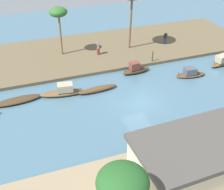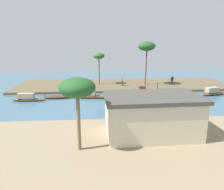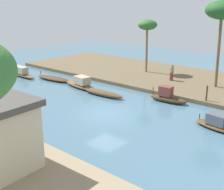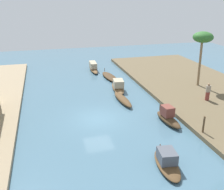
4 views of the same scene
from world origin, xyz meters
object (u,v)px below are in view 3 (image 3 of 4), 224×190
at_px(sampan_with_red_awning, 54,78).
at_px(sampan_near_left_bank, 81,84).
at_px(person_on_near_bank, 172,74).
at_px(palm_tree_left_far, 147,26).
at_px(palm_tree_left_near, 223,11).
at_px(sampan_downstream_large, 167,97).
at_px(sampan_upstream_small, 21,73).
at_px(sampan_with_tall_canopy, 218,124).
at_px(sampan_midstream, 104,93).
at_px(mooring_post, 207,93).

bearing_deg(sampan_with_red_awning, sampan_near_left_bank, 172.50).
distance_m(person_on_near_bank, palm_tree_left_far, 6.45).
relative_size(palm_tree_left_near, palm_tree_left_far, 1.34).
height_order(sampan_downstream_large, person_on_near_bank, person_on_near_bank).
height_order(sampan_upstream_small, sampan_near_left_bank, sampan_near_left_bank).
bearing_deg(sampan_near_left_bank, person_on_near_bank, -121.60).
height_order(sampan_with_red_awning, sampan_with_tall_canopy, sampan_with_tall_canopy).
distance_m(sampan_near_left_bank, palm_tree_left_near, 14.84).
distance_m(sampan_midstream, mooring_post, 8.98).
distance_m(sampan_midstream, palm_tree_left_near, 13.04).
xyz_separation_m(sampan_with_red_awning, palm_tree_left_far, (-6.29, -8.72, 5.41)).
bearing_deg(sampan_with_tall_canopy, sampan_downstream_large, -19.32).
relative_size(sampan_midstream, palm_tree_left_near, 0.53).
bearing_deg(sampan_upstream_small, palm_tree_left_far, -134.19).
bearing_deg(sampan_upstream_small, sampan_near_left_bank, -170.59).
distance_m(sampan_with_red_awning, sampan_midstream, 8.06).
bearing_deg(sampan_near_left_bank, sampan_downstream_large, -160.64).
bearing_deg(sampan_midstream, sampan_downstream_large, -160.49).
distance_m(sampan_with_red_awning, mooring_post, 16.45).
distance_m(sampan_midstream, sampan_near_left_bank, 3.53).
bearing_deg(palm_tree_left_far, sampan_midstream, 100.43).
xyz_separation_m(sampan_with_tall_canopy, palm_tree_left_near, (3.77, -8.77, 7.07)).
bearing_deg(mooring_post, palm_tree_left_near, -76.69).
bearing_deg(person_on_near_bank, sampan_near_left_bank, 153.45).
bearing_deg(palm_tree_left_far, mooring_post, 149.99).
bearing_deg(sampan_with_tall_canopy, sampan_midstream, 4.98).
relative_size(sampan_with_tall_canopy, sampan_upstream_small, 0.73).
distance_m(sampan_downstream_large, sampan_upstream_small, 17.83).
distance_m(sampan_near_left_bank, palm_tree_left_far, 10.47).
height_order(sampan_with_red_awning, mooring_post, mooring_post).
relative_size(sampan_upstream_small, sampan_near_left_bank, 1.05).
distance_m(sampan_near_left_bank, mooring_post, 12.07).
height_order(sampan_downstream_large, palm_tree_left_near, palm_tree_left_near).
bearing_deg(sampan_near_left_bank, palm_tree_left_near, -135.79).
xyz_separation_m(sampan_downstream_large, person_on_near_bank, (2.75, -5.53, 0.60)).
bearing_deg(sampan_near_left_bank, mooring_post, -156.56).
distance_m(sampan_with_tall_canopy, mooring_post, 5.07).
bearing_deg(palm_tree_left_near, sampan_with_tall_canopy, 113.25).
relative_size(sampan_downstream_large, sampan_upstream_small, 0.70).
bearing_deg(sampan_near_left_bank, sampan_with_red_awning, 5.36).
bearing_deg(sampan_midstream, person_on_near_bank, -112.03).
distance_m(sampan_upstream_small, palm_tree_left_far, 15.45).
bearing_deg(sampan_near_left_bank, palm_tree_left_far, -93.18).
bearing_deg(sampan_near_left_bank, sampan_with_tall_canopy, -176.18).
height_order(sampan_upstream_small, palm_tree_left_near, palm_tree_left_near).
height_order(sampan_with_red_awning, sampan_downstream_large, sampan_downstream_large).
bearing_deg(sampan_upstream_small, mooring_post, -165.74).
relative_size(sampan_midstream, sampan_with_tall_canopy, 1.20).
xyz_separation_m(sampan_midstream, person_on_near_bank, (-2.54, -7.85, 0.82)).
height_order(sampan_upstream_small, palm_tree_left_far, palm_tree_left_far).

